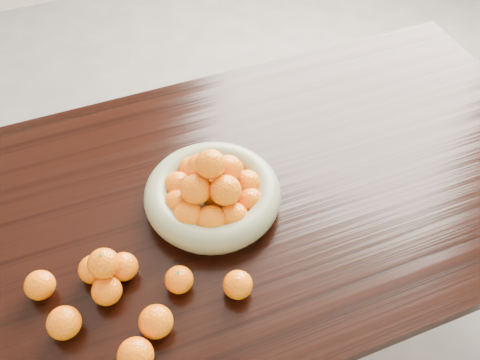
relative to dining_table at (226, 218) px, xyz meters
name	(u,v)px	position (x,y,z in m)	size (l,w,h in m)	color
ground	(229,325)	(0.00, 0.00, -0.66)	(5.00, 5.00, 0.00)	slate
dining_table	(226,218)	(0.00, 0.00, 0.00)	(2.00, 1.00, 0.75)	black
fruit_bowl	(212,193)	(-0.04, -0.01, 0.14)	(0.35, 0.35, 0.18)	gray
orange_pyramid	(107,272)	(-0.34, -0.14, 0.14)	(0.13, 0.14, 0.12)	orange
loose_orange_0	(179,280)	(-0.19, -0.21, 0.12)	(0.07, 0.07, 0.06)	orange
loose_orange_1	(156,322)	(-0.27, -0.29, 0.12)	(0.08, 0.08, 0.07)	orange
loose_orange_2	(238,285)	(-0.07, -0.27, 0.12)	(0.07, 0.07, 0.06)	orange
loose_orange_3	(40,285)	(-0.48, -0.11, 0.12)	(0.07, 0.07, 0.06)	orange
loose_orange_4	(64,323)	(-0.45, -0.22, 0.12)	(0.07, 0.07, 0.07)	orange
loose_orange_5	(136,356)	(-0.32, -0.35, 0.13)	(0.08, 0.08, 0.07)	orange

